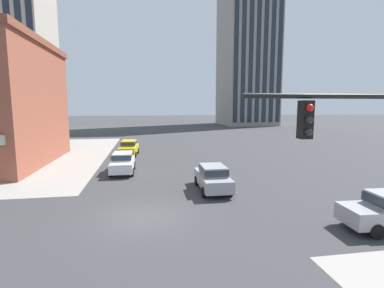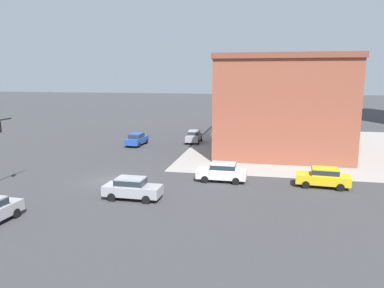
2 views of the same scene
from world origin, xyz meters
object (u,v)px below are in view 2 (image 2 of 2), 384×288
(car_main_southbound_far, at_px, (132,187))
(car_cross_westbound, at_px, (222,171))
(car_main_northbound_far, at_px, (137,139))
(car_cross_eastbound, at_px, (194,136))
(car_main_southbound_near, at_px, (323,177))

(car_main_southbound_far, xyz_separation_m, car_cross_westbound, (-6.19, 6.19, 0.00))
(car_main_southbound_far, bearing_deg, car_main_northbound_far, -161.34)
(car_cross_eastbound, relative_size, car_cross_westbound, 1.01)
(car_main_southbound_near, height_order, car_cross_westbound, same)
(car_cross_eastbound, bearing_deg, car_cross_westbound, 18.31)
(car_main_southbound_near, height_order, car_main_southbound_far, same)
(car_main_northbound_far, relative_size, car_cross_westbound, 1.01)
(car_main_southbound_near, bearing_deg, car_cross_westbound, -90.42)
(car_main_southbound_near, relative_size, car_cross_westbound, 1.03)
(car_main_northbound_far, bearing_deg, car_cross_westbound, 41.63)
(car_main_southbound_far, height_order, car_cross_eastbound, same)
(car_cross_eastbound, distance_m, car_cross_westbound, 19.84)
(car_main_southbound_near, relative_size, car_main_southbound_far, 1.02)
(car_main_northbound_far, xyz_separation_m, car_main_southbound_far, (21.22, 7.17, 0.00))
(car_main_southbound_far, relative_size, car_cross_eastbound, 0.99)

